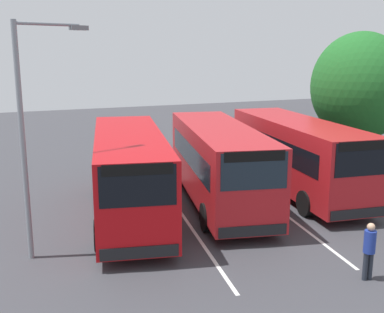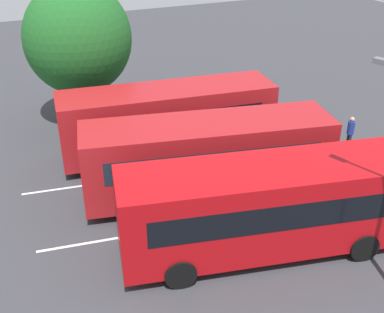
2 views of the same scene
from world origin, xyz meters
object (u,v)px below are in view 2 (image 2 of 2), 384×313
at_px(bus_far_left, 267,206).
at_px(pedestrian, 350,131).
at_px(bus_center_right, 168,119).
at_px(depot_tree, 78,39).
at_px(bus_center_left, 209,156).

bearing_deg(bus_far_left, pedestrian, 43.96).
xyz_separation_m(bus_center_right, depot_tree, (-2.56, 5.37, 2.56)).
height_order(bus_center_left, bus_center_right, same).
bearing_deg(pedestrian, bus_far_left, 40.44).
relative_size(bus_far_left, pedestrian, 5.96).
relative_size(bus_far_left, bus_center_left, 1.00).
height_order(bus_far_left, pedestrian, bus_far_left).
distance_m(bus_center_left, depot_tree, 9.95).
xyz_separation_m(bus_far_left, bus_center_right, (-0.36, 7.63, 0.00)).
bearing_deg(pedestrian, depot_tree, -30.37).
distance_m(pedestrian, depot_tree, 13.74).
height_order(bus_center_left, pedestrian, bus_center_left).
bearing_deg(bus_center_right, pedestrian, -13.85).
xyz_separation_m(pedestrian, depot_tree, (-10.37, 8.37, 3.34)).
relative_size(bus_center_left, bus_center_right, 1.01).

